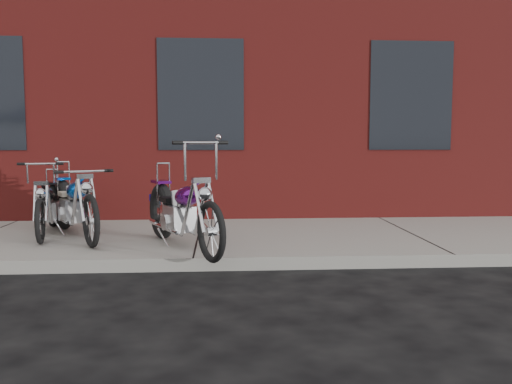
{
  "coord_description": "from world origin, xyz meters",
  "views": [
    {
      "loc": [
        0.31,
        -5.96,
        1.47
      ],
      "look_at": [
        0.76,
        0.8,
        0.81
      ],
      "focal_mm": 38.0,
      "sensor_mm": 36.0,
      "label": 1
    }
  ],
  "objects": [
    {
      "name": "sidewalk",
      "position": [
        0.0,
        1.5,
        0.07
      ],
      "size": [
        22.0,
        3.0,
        0.15
      ],
      "primitive_type": "cube",
      "color": "gray",
      "rests_on": "ground"
    },
    {
      "name": "chopper_blue",
      "position": [
        -1.66,
        1.46,
        0.56
      ],
      "size": [
        1.14,
        2.1,
        1.0
      ],
      "rotation": [
        0.0,
        0.0,
        -1.1
      ],
      "color": "black",
      "rests_on": "sidewalk"
    },
    {
      "name": "chopper_purple",
      "position": [
        -0.16,
        0.57,
        0.57
      ],
      "size": [
        1.07,
        2.16,
        1.3
      ],
      "rotation": [
        0.0,
        0.0,
        -1.14
      ],
      "color": "black",
      "rests_on": "sidewalk"
    },
    {
      "name": "building_brick",
      "position": [
        0.0,
        8.0,
        4.0
      ],
      "size": [
        22.0,
        10.0,
        8.0
      ],
      "primitive_type": "cube",
      "color": "maroon",
      "rests_on": "ground"
    },
    {
      "name": "chopper_third",
      "position": [
        -2.1,
        1.72,
        0.51
      ],
      "size": [
        0.58,
        2.0,
        1.03
      ],
      "rotation": [
        0.0,
        0.0,
        -1.39
      ],
      "color": "black",
      "rests_on": "sidewalk"
    },
    {
      "name": "ground",
      "position": [
        0.0,
        0.0,
        0.0
      ],
      "size": [
        120.0,
        120.0,
        0.0
      ],
      "primitive_type": "plane",
      "color": "black",
      "rests_on": "ground"
    }
  ]
}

